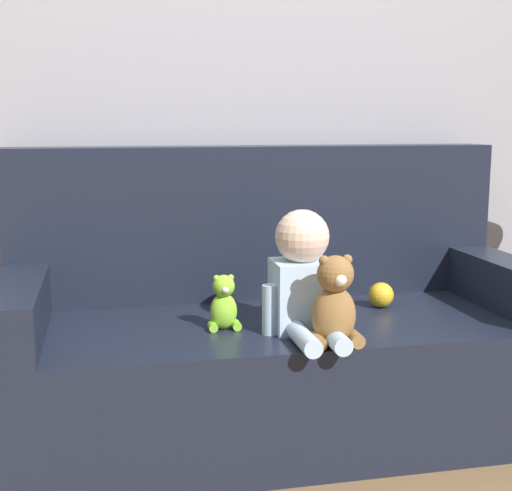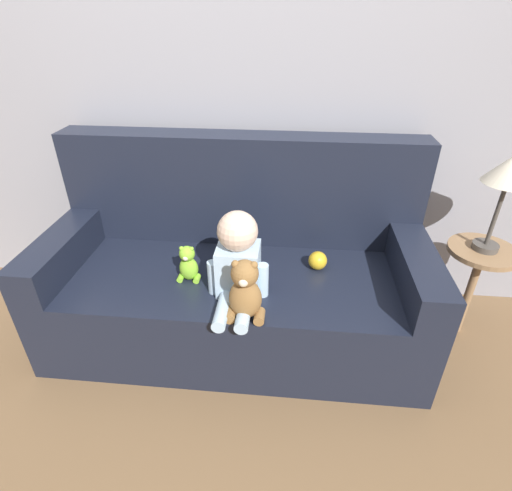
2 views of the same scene
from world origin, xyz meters
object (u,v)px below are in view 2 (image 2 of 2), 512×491
person_baby (238,260)px  teddy_bear_brown (245,292)px  couch (237,274)px  side_table (499,206)px  toy_ball (318,260)px  plush_toy_side (188,264)px

person_baby → teddy_bear_brown: 0.17m
couch → person_baby: size_ratio=4.70×
teddy_bear_brown → side_table: bearing=23.7°
side_table → person_baby: bearing=-164.2°
person_baby → toy_ball: person_baby is taller
couch → plush_toy_side: 0.32m
person_baby → plush_toy_side: bearing=162.3°
person_baby → teddy_bear_brown: person_baby is taller
toy_ball → side_table: size_ratio=0.09×
teddy_bear_brown → plush_toy_side: (-0.30, 0.24, -0.05)m
teddy_bear_brown → side_table: side_table is taller
toy_ball → side_table: 0.86m
side_table → plush_toy_side: bearing=-169.9°
teddy_bear_brown → toy_ball: bearing=51.6°
couch → side_table: (1.21, 0.07, 0.42)m
toy_ball → couch: bearing=175.8°
couch → plush_toy_side: size_ratio=10.17×
couch → toy_ball: 0.43m
couch → teddy_bear_brown: 0.48m
plush_toy_side → teddy_bear_brown: bearing=-38.8°
plush_toy_side → side_table: size_ratio=0.18×
plush_toy_side → side_table: 1.45m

